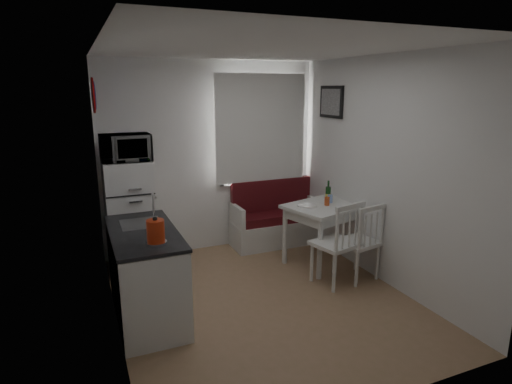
% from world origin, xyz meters
% --- Properties ---
extents(floor, '(3.00, 3.50, 0.02)m').
position_xyz_m(floor, '(0.00, 0.00, 0.00)').
color(floor, '#977750').
rests_on(floor, ground).
extents(ceiling, '(3.00, 3.50, 0.02)m').
position_xyz_m(ceiling, '(0.00, 0.00, 2.60)').
color(ceiling, white).
rests_on(ceiling, wall_back).
extents(wall_back, '(3.00, 0.02, 2.60)m').
position_xyz_m(wall_back, '(0.00, 1.75, 1.30)').
color(wall_back, white).
rests_on(wall_back, floor).
extents(wall_front, '(3.00, 0.02, 2.60)m').
position_xyz_m(wall_front, '(0.00, -1.75, 1.30)').
color(wall_front, white).
rests_on(wall_front, floor).
extents(wall_left, '(0.02, 3.50, 2.60)m').
position_xyz_m(wall_left, '(-1.50, 0.00, 1.30)').
color(wall_left, white).
rests_on(wall_left, floor).
extents(wall_right, '(0.02, 3.50, 2.60)m').
position_xyz_m(wall_right, '(1.50, 0.00, 1.30)').
color(wall_right, white).
rests_on(wall_right, floor).
extents(window, '(1.22, 0.06, 1.47)m').
position_xyz_m(window, '(0.70, 1.72, 1.62)').
color(window, white).
rests_on(window, wall_back).
extents(curtain, '(1.35, 0.02, 1.50)m').
position_xyz_m(curtain, '(0.70, 1.65, 1.68)').
color(curtain, white).
rests_on(curtain, wall_back).
extents(kitchen_counter, '(0.62, 1.32, 1.16)m').
position_xyz_m(kitchen_counter, '(-1.20, 0.16, 0.46)').
color(kitchen_counter, white).
rests_on(kitchen_counter, floor).
extents(wall_sign, '(0.03, 0.40, 0.40)m').
position_xyz_m(wall_sign, '(-1.47, 1.45, 2.15)').
color(wall_sign, '#1A3AA1').
rests_on(wall_sign, wall_left).
extents(picture_frame, '(0.04, 0.52, 0.42)m').
position_xyz_m(picture_frame, '(1.48, 1.10, 2.05)').
color(picture_frame, black).
rests_on(picture_frame, wall_right).
extents(bench, '(1.30, 0.50, 0.93)m').
position_xyz_m(bench, '(0.87, 1.51, 0.31)').
color(bench, white).
rests_on(bench, floor).
extents(dining_table, '(1.21, 0.99, 0.79)m').
position_xyz_m(dining_table, '(1.19, 0.63, 0.70)').
color(dining_table, white).
rests_on(dining_table, floor).
extents(chair_left, '(0.56, 0.55, 0.54)m').
position_xyz_m(chair_left, '(0.94, -0.04, 0.62)').
color(chair_left, white).
rests_on(chair_left, floor).
extents(chair_right, '(0.52, 0.50, 0.50)m').
position_xyz_m(chair_right, '(1.25, -0.03, 0.58)').
color(chair_right, white).
rests_on(chair_right, floor).
extents(fridge, '(0.56, 0.56, 1.39)m').
position_xyz_m(fridge, '(-1.18, 1.40, 0.70)').
color(fridge, white).
rests_on(fridge, floor).
extents(microwave, '(0.57, 0.39, 0.32)m').
position_xyz_m(microwave, '(-1.18, 1.35, 1.55)').
color(microwave, white).
rests_on(microwave, fridge).
extents(kettle, '(0.19, 0.19, 0.25)m').
position_xyz_m(kettle, '(-1.15, -0.28, 1.02)').
color(kettle, red).
rests_on(kettle, kitchen_counter).
extents(wine_bottle, '(0.07, 0.07, 0.28)m').
position_xyz_m(wine_bottle, '(1.25, 0.73, 0.93)').
color(wine_bottle, '#144017').
rests_on(wine_bottle, dining_table).
extents(drinking_glass_orange, '(0.06, 0.06, 0.11)m').
position_xyz_m(drinking_glass_orange, '(1.14, 0.58, 0.84)').
color(drinking_glass_orange, '#C54E20').
rests_on(drinking_glass_orange, dining_table).
extents(drinking_glass_blue, '(0.06, 0.06, 0.10)m').
position_xyz_m(drinking_glass_blue, '(1.25, 0.68, 0.84)').
color(drinking_glass_blue, '#90B2F5').
rests_on(drinking_glass_blue, dining_table).
extents(plate, '(0.25, 0.25, 0.02)m').
position_xyz_m(plate, '(0.89, 0.65, 0.80)').
color(plate, white).
rests_on(plate, dining_table).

